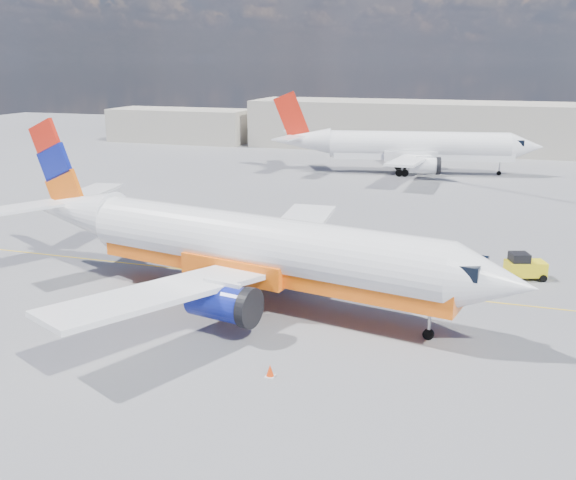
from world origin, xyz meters
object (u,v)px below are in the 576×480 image
(second_jet, at_px, (410,147))
(traffic_cone, at_px, (270,371))
(main_jet, at_px, (244,246))
(gse_tug, at_px, (524,267))

(second_jet, distance_m, traffic_cone, 60.46)
(main_jet, distance_m, second_jet, 51.39)
(main_jet, bearing_deg, gse_tug, 41.77)
(second_jet, relative_size, traffic_cone, 57.37)
(second_jet, bearing_deg, main_jet, -104.39)
(main_jet, distance_m, gse_tug, 20.03)
(second_jet, xyz_separation_m, gse_tug, (13.47, -41.20, -2.72))
(gse_tug, xyz_separation_m, traffic_cone, (-12.22, -19.16, -0.59))
(main_jet, height_order, second_jet, main_jet)
(gse_tug, bearing_deg, traffic_cone, -142.17)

